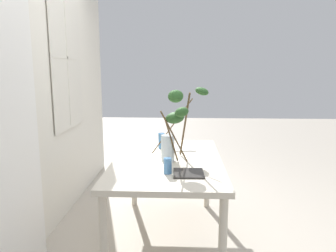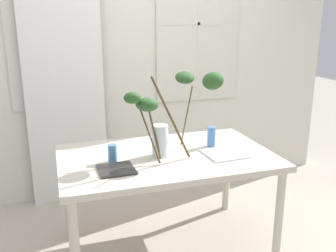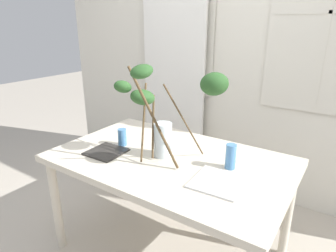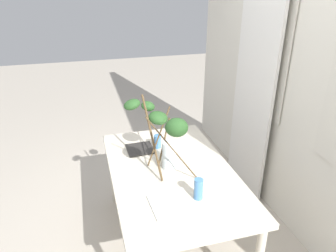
{
  "view_description": "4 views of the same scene",
  "coord_description": "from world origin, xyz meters",
  "px_view_note": "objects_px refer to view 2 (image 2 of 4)",
  "views": [
    {
      "loc": [
        -2.65,
        -0.12,
        1.5
      ],
      "look_at": [
        -0.07,
        -0.01,
        1.03
      ],
      "focal_mm": 34.17,
      "sensor_mm": 36.0,
      "label": 1
    },
    {
      "loc": [
        -0.73,
        -2.34,
        1.63
      ],
      "look_at": [
        -0.0,
        -0.04,
        0.95
      ],
      "focal_mm": 39.77,
      "sensor_mm": 36.0,
      "label": 2
    },
    {
      "loc": [
        0.91,
        -1.38,
        1.53
      ],
      "look_at": [
        -0.01,
        -0.01,
        0.95
      ],
      "focal_mm": 30.89,
      "sensor_mm": 36.0,
      "label": 3
    },
    {
      "loc": [
        1.97,
        -0.58,
        2.07
      ],
      "look_at": [
        -0.01,
        -0.03,
        1.11
      ],
      "focal_mm": 33.7,
      "sensor_mm": 36.0,
      "label": 4
    }
  ],
  "objects_px": {
    "dining_table": "(167,164)",
    "drinking_glass_blue_right": "(211,137)",
    "plate_square_right": "(224,154)",
    "drinking_glass_blue_left": "(112,153)",
    "plate_square_left": "(116,169)",
    "vase_with_branches": "(170,111)"
  },
  "relations": [
    {
      "from": "drinking_glass_blue_left",
      "to": "plate_square_left",
      "type": "height_order",
      "value": "drinking_glass_blue_left"
    },
    {
      "from": "plate_square_left",
      "to": "vase_with_branches",
      "type": "bearing_deg",
      "value": 15.35
    },
    {
      "from": "drinking_glass_blue_right",
      "to": "plate_square_left",
      "type": "relative_size",
      "value": 0.67
    },
    {
      "from": "vase_with_branches",
      "to": "plate_square_left",
      "type": "relative_size",
      "value": 3.28
    },
    {
      "from": "drinking_glass_blue_left",
      "to": "plate_square_left",
      "type": "bearing_deg",
      "value": -91.53
    },
    {
      "from": "dining_table",
      "to": "drinking_glass_blue_left",
      "type": "distance_m",
      "value": 0.4
    },
    {
      "from": "drinking_glass_blue_left",
      "to": "dining_table",
      "type": "bearing_deg",
      "value": 2.85
    },
    {
      "from": "drinking_glass_blue_left",
      "to": "plate_square_right",
      "type": "relative_size",
      "value": 0.45
    },
    {
      "from": "drinking_glass_blue_right",
      "to": "plate_square_right",
      "type": "distance_m",
      "value": 0.21
    },
    {
      "from": "dining_table",
      "to": "plate_square_right",
      "type": "xyz_separation_m",
      "value": [
        0.39,
        -0.12,
        0.08
      ]
    },
    {
      "from": "drinking_glass_blue_right",
      "to": "plate_square_right",
      "type": "bearing_deg",
      "value": -86.06
    },
    {
      "from": "drinking_glass_blue_left",
      "to": "plate_square_left",
      "type": "distance_m",
      "value": 0.16
    },
    {
      "from": "dining_table",
      "to": "vase_with_branches",
      "type": "relative_size",
      "value": 2.02
    },
    {
      "from": "vase_with_branches",
      "to": "drinking_glass_blue_left",
      "type": "xyz_separation_m",
      "value": [
        -0.39,
        0.05,
        -0.27
      ]
    },
    {
      "from": "plate_square_right",
      "to": "drinking_glass_blue_right",
      "type": "bearing_deg",
      "value": 93.94
    },
    {
      "from": "drinking_glass_blue_left",
      "to": "plate_square_left",
      "type": "relative_size",
      "value": 0.53
    },
    {
      "from": "plate_square_left",
      "to": "plate_square_right",
      "type": "xyz_separation_m",
      "value": [
        0.77,
        0.06,
        -0.0
      ]
    },
    {
      "from": "dining_table",
      "to": "plate_square_left",
      "type": "xyz_separation_m",
      "value": [
        -0.39,
        -0.17,
        0.08
      ]
    },
    {
      "from": "vase_with_branches",
      "to": "plate_square_left",
      "type": "bearing_deg",
      "value": -164.65
    },
    {
      "from": "dining_table",
      "to": "drinking_glass_blue_right",
      "type": "height_order",
      "value": "drinking_glass_blue_right"
    },
    {
      "from": "plate_square_right",
      "to": "dining_table",
      "type": "bearing_deg",
      "value": 163.11
    },
    {
      "from": "dining_table",
      "to": "plate_square_left",
      "type": "relative_size",
      "value": 6.61
    }
  ]
}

